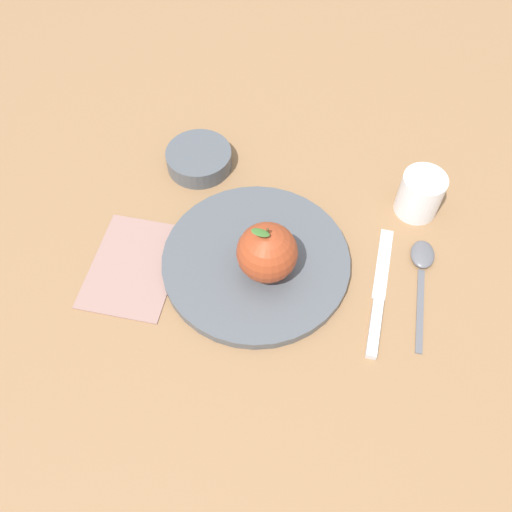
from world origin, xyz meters
name	(u,v)px	position (x,y,z in m)	size (l,w,h in m)	color
ground_plane	(281,270)	(0.00, 0.00, 0.00)	(2.40, 2.40, 0.00)	olive
dinner_plate	(256,261)	(0.03, -0.02, 0.01)	(0.27, 0.27, 0.01)	#4C5156
apple	(266,251)	(0.02, 0.00, 0.06)	(0.08, 0.08, 0.09)	#9E3D1E
side_bowl	(199,157)	(0.04, -0.23, 0.02)	(0.10, 0.10, 0.03)	#4C5156
cup	(421,193)	(-0.23, -0.03, 0.04)	(0.06, 0.06, 0.07)	white
knife	(378,301)	(-0.10, 0.10, 0.00)	(0.13, 0.18, 0.01)	silver
spoon	(422,266)	(-0.19, 0.07, 0.01)	(0.11, 0.16, 0.01)	#59595E
linen_napkin	(134,266)	(0.19, -0.08, 0.00)	(0.12, 0.16, 0.00)	gray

